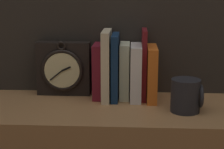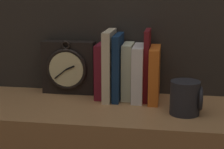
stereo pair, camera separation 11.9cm
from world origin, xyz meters
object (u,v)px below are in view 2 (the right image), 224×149
object	(u,v)px
clock	(69,67)
book_slot6_orange	(154,74)
book_slot5_maroon	(147,65)
book_slot4_white	(139,73)
book_slot2_navy	(118,67)
mug	(186,98)
book_slot3_cream	(128,71)
book_slot0_maroon	(102,71)
book_slot1_cream	(109,65)

from	to	relation	value
clock	book_slot6_orange	world-z (taller)	clock
clock	book_slot5_maroon	world-z (taller)	book_slot5_maroon
clock	book_slot6_orange	size ratio (longest dim) A/B	1.07
book_slot4_white	book_slot6_orange	size ratio (longest dim) A/B	1.02
book_slot2_navy	mug	xyz separation A→B (m)	(0.23, -0.13, -0.06)
clock	book_slot2_navy	distance (m)	0.19
book_slot5_maroon	book_slot3_cream	bearing A→B (deg)	177.43
book_slot0_maroon	book_slot4_white	size ratio (longest dim) A/B	1.00
book_slot1_cream	book_slot6_orange	world-z (taller)	book_slot1_cream
clock	book_slot5_maroon	size ratio (longest dim) A/B	0.82
book_slot3_cream	book_slot4_white	distance (m)	0.04
clock	book_slot0_maroon	size ratio (longest dim) A/B	1.05
book_slot1_cream	book_slot4_white	size ratio (longest dim) A/B	1.26
book_slot3_cream	book_slot4_white	world-z (taller)	book_slot3_cream
book_slot4_white	book_slot6_orange	bearing A→B (deg)	-4.21
book_slot0_maroon	mug	bearing A→B (deg)	-25.96
book_slot1_cream	mug	distance (m)	0.29
book_slot2_navy	book_slot1_cream	bearing A→B (deg)	-170.75
book_slot1_cream	book_slot2_navy	world-z (taller)	book_slot1_cream
clock	book_slot3_cream	world-z (taller)	clock
book_slot2_navy	book_slot5_maroon	size ratio (longest dim) A/B	0.93
book_slot6_orange	book_slot1_cream	bearing A→B (deg)	-179.68
book_slot6_orange	clock	bearing A→B (deg)	172.16
book_slot5_maroon	clock	bearing A→B (deg)	174.45
book_slot6_orange	book_slot5_maroon	bearing A→B (deg)	150.42
book_slot0_maroon	book_slot1_cream	xyz separation A→B (m)	(0.03, -0.02, 0.02)
mug	book_slot0_maroon	bearing A→B (deg)	154.04
book_slot0_maroon	book_slot6_orange	size ratio (longest dim) A/B	1.02
book_slot2_navy	book_slot4_white	bearing A→B (deg)	0.01
book_slot2_navy	book_slot3_cream	distance (m)	0.04
book_slot1_cream	book_slot3_cream	bearing A→B (deg)	17.18
book_slot3_cream	book_slot2_navy	bearing A→B (deg)	-156.02
book_slot3_cream	mug	xyz separation A→B (m)	(0.20, -0.14, -0.04)
book_slot6_orange	book_slot0_maroon	bearing A→B (deg)	174.72
clock	book_slot5_maroon	bearing A→B (deg)	-5.55
book_slot0_maroon	book_slot4_white	bearing A→B (deg)	-5.72
mug	book_slot5_maroon	bearing A→B (deg)	133.20
book_slot0_maroon	book_slot6_orange	xyz separation A→B (m)	(0.18, -0.02, -0.00)
book_slot3_cream	mug	distance (m)	0.25
book_slot5_maroon	book_slot6_orange	size ratio (longest dim) A/B	1.30
clock	book_slot3_cream	xyz separation A→B (m)	(0.22, -0.02, 0.00)
book_slot1_cream	mug	bearing A→B (deg)	-25.36
book_slot2_navy	book_slot4_white	distance (m)	0.07
book_slot3_cream	book_slot5_maroon	distance (m)	0.07
book_slot4_white	mug	xyz separation A→B (m)	(0.16, -0.13, -0.04)
book_slot1_cream	book_slot4_white	distance (m)	0.10
book_slot3_cream	book_slot5_maroon	xyz separation A→B (m)	(0.07, -0.00, 0.02)
book_slot1_cream	book_slot2_navy	bearing A→B (deg)	9.25
book_slot0_maroon	book_slot2_navy	bearing A→B (deg)	-12.39
mug	clock	bearing A→B (deg)	158.20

